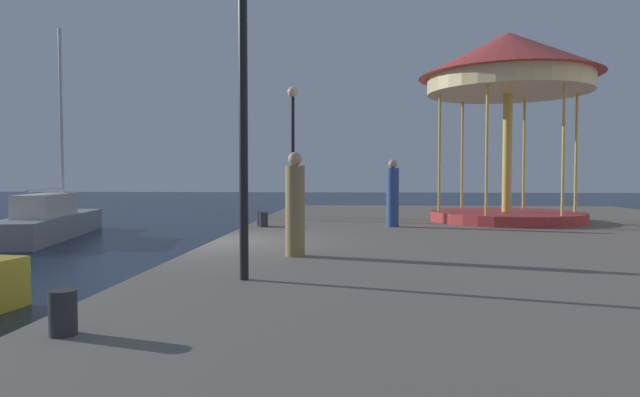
% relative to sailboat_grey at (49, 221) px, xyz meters
% --- Properties ---
extents(ground_plane, '(120.00, 120.00, 0.00)m').
position_rel_sailboat_grey_xyz_m(ground_plane, '(7.72, -7.05, -0.61)').
color(ground_plane, '#162338').
extents(quay_dock, '(14.74, 28.56, 0.80)m').
position_rel_sailboat_grey_xyz_m(quay_dock, '(15.09, -7.05, -0.21)').
color(quay_dock, slate).
rests_on(quay_dock, ground).
extents(sailboat_grey, '(3.01, 7.57, 7.70)m').
position_rel_sailboat_grey_xyz_m(sailboat_grey, '(0.00, 0.00, 0.00)').
color(sailboat_grey, gray).
rests_on(sailboat_grey, ground).
extents(carousel, '(5.39, 5.39, 5.74)m').
position_rel_sailboat_grey_xyz_m(carousel, '(15.40, -1.46, 4.51)').
color(carousel, '#B23333').
rests_on(carousel, quay_dock).
extents(lamp_post_mid_promenade, '(0.36, 0.36, 4.56)m').
position_rel_sailboat_grey_xyz_m(lamp_post_mid_promenade, '(9.30, -11.33, 3.28)').
color(lamp_post_mid_promenade, black).
rests_on(lamp_post_mid_promenade, quay_dock).
extents(lamp_post_far_end, '(0.36, 0.36, 4.44)m').
position_rel_sailboat_grey_xyz_m(lamp_post_far_end, '(8.63, 0.09, 3.21)').
color(lamp_post_far_end, black).
rests_on(lamp_post_far_end, quay_dock).
extents(bollard_center, '(0.24, 0.24, 0.40)m').
position_rel_sailboat_grey_xyz_m(bollard_center, '(8.27, -3.75, 0.39)').
color(bollard_center, '#2D2D33').
rests_on(bollard_center, quay_dock).
extents(bollard_south, '(0.24, 0.24, 0.40)m').
position_rel_sailboat_grey_xyz_m(bollard_south, '(8.14, -3.46, 0.39)').
color(bollard_south, '#2D2D33').
rests_on(bollard_south, quay_dock).
extents(bollard_north, '(0.24, 0.24, 0.40)m').
position_rel_sailboat_grey_xyz_m(bollard_north, '(8.23, -13.99, 0.39)').
color(bollard_north, '#2D2D33').
rests_on(bollard_north, quay_dock).
extents(person_near_carousel, '(0.34, 0.34, 1.85)m').
position_rel_sailboat_grey_xyz_m(person_near_carousel, '(11.80, -3.45, 1.06)').
color(person_near_carousel, '#2D4C8C').
rests_on(person_near_carousel, quay_dock).
extents(person_by_the_water, '(0.34, 0.34, 1.82)m').
position_rel_sailboat_grey_xyz_m(person_by_the_water, '(9.74, -9.10, 1.04)').
color(person_by_the_water, '#937A4C').
rests_on(person_by_the_water, quay_dock).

